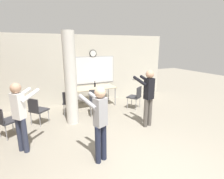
# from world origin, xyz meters

# --- Properties ---
(wall_back) EXTENTS (8.00, 0.15, 2.80)m
(wall_back) POSITION_xyz_m (0.01, 5.06, 1.40)
(wall_back) COLOR beige
(wall_back) RESTS_ON ground_plane
(support_pillar) EXTENTS (0.37, 0.37, 2.80)m
(support_pillar) POSITION_xyz_m (-0.81, 3.15, 1.40)
(support_pillar) COLOR silver
(support_pillar) RESTS_ON ground_plane
(folding_table) EXTENTS (1.72, 0.80, 0.76)m
(folding_table) POSITION_xyz_m (0.32, 4.37, 0.71)
(folding_table) COLOR tan
(folding_table) RESTS_ON ground_plane
(bottle_on_table) EXTENTS (0.07, 0.07, 0.24)m
(bottle_on_table) POSITION_xyz_m (0.41, 4.44, 0.85)
(bottle_on_table) COLOR black
(bottle_on_table) RESTS_ON folding_table
(chair_mid_room) EXTENTS (0.61, 0.61, 0.87)m
(chair_mid_room) POSITION_xyz_m (1.67, 3.39, 0.51)
(chair_mid_room) COLOR #2D2D33
(chair_mid_room) RESTS_ON ground_plane
(chair_table_front) EXTENTS (0.53, 0.53, 0.87)m
(chair_table_front) POSITION_xyz_m (0.07, 3.48, 0.51)
(chair_table_front) COLOR #2D2D33
(chair_table_front) RESTS_ON ground_plane
(chair_by_left_wall) EXTENTS (0.61, 0.61, 0.87)m
(chair_by_left_wall) POSITION_xyz_m (-2.60, 2.97, 0.51)
(chair_by_left_wall) COLOR #2D2D33
(chair_by_left_wall) RESTS_ON ground_plane
(chair_near_pillar) EXTENTS (0.62, 0.62, 0.87)m
(chair_near_pillar) POSITION_xyz_m (-1.81, 3.45, 0.51)
(chair_near_pillar) COLOR #2D2D33
(chair_near_pillar) RESTS_ON ground_plane
(chair_table_left) EXTENTS (0.54, 0.54, 0.87)m
(chair_table_left) POSITION_xyz_m (-0.77, 3.81, 0.51)
(chair_table_left) COLOR #2D2D33
(chair_table_left) RESTS_ON ground_plane
(person_playing_front) EXTENTS (0.51, 0.65, 1.62)m
(person_playing_front) POSITION_xyz_m (-0.71, 1.03, 0.96)
(person_playing_front) COLOR #1E2338
(person_playing_front) RESTS_ON ground_plane
(person_watching_back) EXTENTS (0.63, 0.61, 1.62)m
(person_watching_back) POSITION_xyz_m (-2.18, 2.11, 0.96)
(person_watching_back) COLOR #2D3347
(person_watching_back) RESTS_ON ground_plane
(person_playing_side) EXTENTS (0.45, 0.66, 1.71)m
(person_playing_side) POSITION_xyz_m (1.18, 1.97, 1.01)
(person_playing_side) COLOR #514C47
(person_playing_side) RESTS_ON ground_plane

